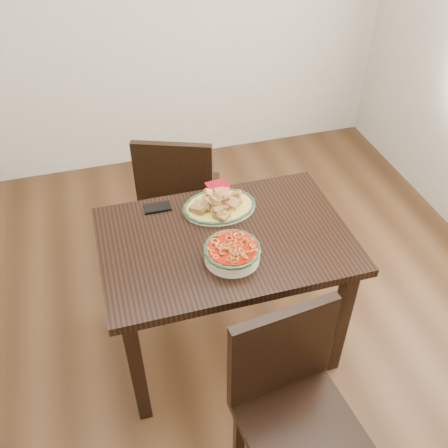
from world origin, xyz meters
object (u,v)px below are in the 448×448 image
object	(u,v)px
chair_far	(179,193)
noodle_bowl	(232,251)
dining_table	(225,255)
chair_near	(291,400)
fish_plate	(219,201)
smartphone	(157,207)

from	to	relation	value
chair_far	noodle_bowl	world-z (taller)	chair_far
dining_table	noodle_bowl	bearing A→B (deg)	-94.27
chair_far	chair_near	size ratio (longest dim) A/B	1.00
dining_table	fish_plate	xyz separation A→B (m)	(0.03, 0.20, 0.15)
fish_plate	chair_near	bearing A→B (deg)	-87.88
dining_table	chair_far	distance (m)	0.72
dining_table	chair_near	xyz separation A→B (m)	(0.06, -0.68, -0.14)
dining_table	chair_far	size ratio (longest dim) A/B	1.24
dining_table	chair_near	world-z (taller)	chair_near
smartphone	noodle_bowl	bearing A→B (deg)	-59.82
chair_far	smartphone	world-z (taller)	chair_far
chair_near	noodle_bowl	bearing A→B (deg)	90.95
dining_table	fish_plate	bearing A→B (deg)	81.59
dining_table	chair_near	size ratio (longest dim) A/B	1.24
noodle_bowl	chair_far	bearing A→B (deg)	94.26
fish_plate	noodle_bowl	bearing A→B (deg)	-96.74
chair_far	noodle_bowl	distance (m)	0.90
noodle_bowl	chair_near	bearing A→B (deg)	-82.41
fish_plate	chair_far	bearing A→B (deg)	101.48
chair_far	fish_plate	xyz separation A→B (m)	(0.10, -0.51, 0.30)
chair_far	fish_plate	distance (m)	0.59
fish_plate	noodle_bowl	world-z (taller)	fish_plate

